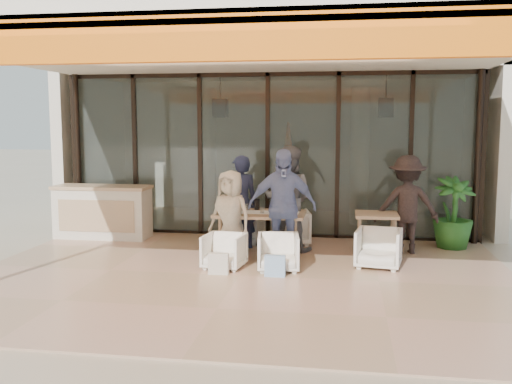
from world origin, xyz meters
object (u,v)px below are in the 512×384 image
chair_near_right (278,251)px  potted_palm (453,213)px  chair_near_left (224,250)px  chair_far_left (246,226)px  side_table (377,220)px  diner_cream (230,216)px  diner_periwinkle (282,207)px  standing_woman (407,205)px  host_counter (103,212)px  diner_navy (241,203)px  dining_table (260,216)px  chair_far_right (290,226)px  side_chair (379,247)px  diner_grey (288,199)px

chair_near_right → potted_palm: bearing=27.4°
chair_near_left → chair_far_left: bearing=97.1°
chair_far_left → chair_near_left: 1.90m
side_table → chair_far_left: bearing=162.6°
chair_far_left → diner_cream: diner_cream is taller
diner_periwinkle → standing_woman: size_ratio=1.08×
host_counter → chair_near_left: host_counter is taller
potted_palm → chair_near_left: bearing=-151.8°
diner_navy → potted_palm: diner_navy is taller
side_table → potted_palm: size_ratio=0.58×
chair_near_right → dining_table: bearing=106.8°
chair_far_right → diner_periwinkle: bearing=78.9°
dining_table → potted_palm: 3.48m
chair_near_left → side_table: size_ratio=0.82×
diner_periwinkle → standing_woman: 2.26m
dining_table → host_counter: bearing=164.2°
chair_far_left → chair_near_left: (0.00, -1.90, -0.02)m
side_chair → standing_woman: 1.30m
chair_far_right → side_table: 1.71m
diner_navy → side_table: (2.35, -0.24, -0.20)m
dining_table → potted_palm: bearing=17.4°
host_counter → potted_palm: size_ratio=1.43×
chair_far_right → diner_periwinkle: diner_periwinkle is taller
host_counter → diner_grey: (3.64, -0.47, 0.39)m
diner_cream → standing_woman: 3.04m
host_counter → side_chair: 5.36m
chair_far_left → side_chair: 2.78m
diner_navy → diner_grey: size_ratio=0.91×
dining_table → chair_far_right: dining_table is taller
diner_periwinkle → side_chair: 1.62m
diner_cream → side_table: 2.45m
chair_near_right → side_chair: (1.51, 0.41, 0.03)m
diner_grey → host_counter: bearing=5.3°
chair_far_left → diner_grey: 1.15m
diner_grey → side_table: (1.51, -0.24, -0.29)m
host_counter → chair_near_left: bearing=-33.7°
chair_far_left → potted_palm: bearing=-171.8°
chair_near_right → standing_woman: standing_woman is taller
dining_table → diner_cream: diner_cream is taller
chair_far_right → chair_near_right: 1.90m
chair_near_left → chair_near_right: chair_near_right is taller
diner_periwinkle → side_table: bearing=16.7°
chair_near_left → potted_palm: bearing=35.3°
host_counter → diner_cream: 3.12m
chair_far_right → diner_grey: 0.76m
host_counter → side_chair: size_ratio=2.69×
side_chair → diner_navy: bearing=166.8°
side_table → chair_far_right: bearing=154.0°
chair_far_left → chair_far_right: (0.84, 0.00, 0.03)m
side_chair → standing_woman: bearing=73.8°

